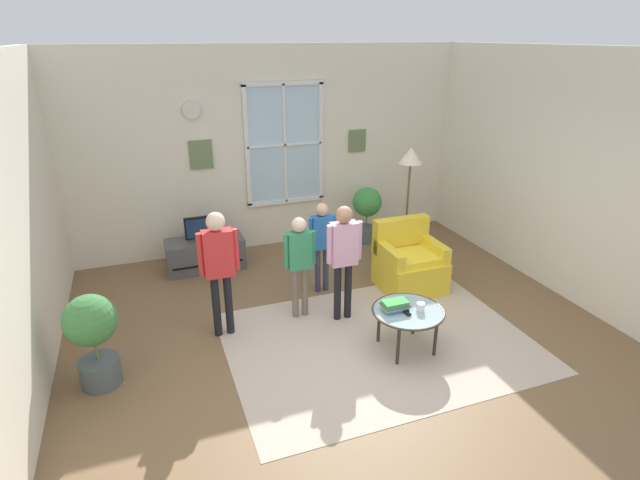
# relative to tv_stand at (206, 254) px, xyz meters

# --- Properties ---
(ground_plane) EXTENTS (6.46, 6.83, 0.02)m
(ground_plane) POSITION_rel_tv_stand_xyz_m (1.17, -2.56, -0.23)
(ground_plane) COLOR brown
(back_wall) EXTENTS (5.86, 0.17, 2.96)m
(back_wall) POSITION_rel_tv_stand_xyz_m (1.18, 0.62, 1.27)
(back_wall) COLOR silver
(back_wall) RESTS_ON ground_plane
(side_wall_right) EXTENTS (0.12, 6.23, 2.96)m
(side_wall_right) POSITION_rel_tv_stand_xyz_m (4.17, -2.56, 1.26)
(side_wall_right) COLOR silver
(side_wall_right) RESTS_ON ground_plane
(area_rug) EXTENTS (3.19, 2.37, 0.01)m
(area_rug) POSITION_rel_tv_stand_xyz_m (1.46, -2.49, -0.22)
(area_rug) COLOR #C6B29E
(area_rug) RESTS_ON ground_plane
(tv_stand) EXTENTS (1.06, 0.46, 0.44)m
(tv_stand) POSITION_rel_tv_stand_xyz_m (0.00, 0.00, 0.00)
(tv_stand) COLOR #4C4C51
(tv_stand) RESTS_ON ground_plane
(television) EXTENTS (0.50, 0.08, 0.34)m
(television) POSITION_rel_tv_stand_xyz_m (0.00, -0.00, 0.40)
(television) COLOR #4C4C4C
(television) RESTS_ON tv_stand
(armchair) EXTENTS (0.76, 0.74, 0.87)m
(armchair) POSITION_rel_tv_stand_xyz_m (2.39, -1.47, 0.11)
(armchair) COLOR yellow
(armchair) RESTS_ON ground_plane
(coffee_table) EXTENTS (0.75, 0.75, 0.46)m
(coffee_table) POSITION_rel_tv_stand_xyz_m (1.68, -2.69, 0.21)
(coffee_table) COLOR #99B2B7
(coffee_table) RESTS_ON ground_plane
(book_stack) EXTENTS (0.27, 0.18, 0.11)m
(book_stack) POSITION_rel_tv_stand_xyz_m (1.55, -2.64, 0.29)
(book_stack) COLOR teal
(book_stack) RESTS_ON coffee_table
(cup) EXTENTS (0.08, 0.08, 0.09)m
(cup) POSITION_rel_tv_stand_xyz_m (1.79, -2.75, 0.28)
(cup) COLOR white
(cup) RESTS_ON coffee_table
(remote_near_books) EXTENTS (0.06, 0.14, 0.02)m
(remote_near_books) POSITION_rel_tv_stand_xyz_m (1.63, -2.73, 0.25)
(remote_near_books) COLOR black
(remote_near_books) RESTS_ON coffee_table
(remote_near_cup) EXTENTS (0.08, 0.15, 0.02)m
(remote_near_cup) POSITION_rel_tv_stand_xyz_m (1.64, -2.67, 0.25)
(remote_near_cup) COLOR black
(remote_near_cup) RESTS_ON coffee_table
(person_green_shirt) EXTENTS (0.37, 0.17, 1.23)m
(person_green_shirt) POSITION_rel_tv_stand_xyz_m (0.84, -1.68, 0.55)
(person_green_shirt) COLOR #726656
(person_green_shirt) RESTS_ON ground_plane
(person_blue_shirt) EXTENTS (0.36, 0.16, 1.19)m
(person_blue_shirt) POSITION_rel_tv_stand_xyz_m (1.30, -1.18, 0.52)
(person_blue_shirt) COLOR #333851
(person_blue_shirt) RESTS_ON ground_plane
(person_red_shirt) EXTENTS (0.43, 0.19, 1.42)m
(person_red_shirt) POSITION_rel_tv_stand_xyz_m (-0.06, -1.75, 0.67)
(person_red_shirt) COLOR black
(person_red_shirt) RESTS_ON ground_plane
(person_pink_shirt) EXTENTS (0.41, 0.19, 1.37)m
(person_pink_shirt) POSITION_rel_tv_stand_xyz_m (1.29, -1.90, 0.64)
(person_pink_shirt) COLOR black
(person_pink_shirt) RESTS_ON ground_plane
(potted_plant_by_window) EXTENTS (0.46, 0.46, 0.89)m
(potted_plant_by_window) POSITION_rel_tv_stand_xyz_m (2.54, 0.13, 0.32)
(potted_plant_by_window) COLOR #4C565B
(potted_plant_by_window) RESTS_ON ground_plane
(potted_plant_corner) EXTENTS (0.48, 0.48, 0.93)m
(potted_plant_corner) POSITION_rel_tv_stand_xyz_m (-1.31, -2.20, 0.33)
(potted_plant_corner) COLOR #4C565B
(potted_plant_corner) RESTS_ON ground_plane
(floor_lamp) EXTENTS (0.32, 0.32, 1.70)m
(floor_lamp) POSITION_rel_tv_stand_xyz_m (2.69, -0.83, 1.20)
(floor_lamp) COLOR black
(floor_lamp) RESTS_ON ground_plane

